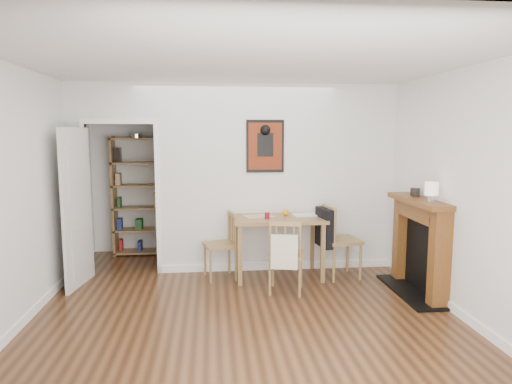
{
  "coord_description": "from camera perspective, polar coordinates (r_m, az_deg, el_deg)",
  "views": [
    {
      "loc": [
        -0.34,
        -4.9,
        1.93
      ],
      "look_at": [
        0.2,
        0.6,
        1.22
      ],
      "focal_mm": 32.0,
      "sensor_mm": 36.0,
      "label": 1
    }
  ],
  "objects": [
    {
      "name": "ground",
      "position": [
        5.28,
        -1.59,
        -14.09
      ],
      "size": [
        5.2,
        5.2,
        0.0
      ],
      "primitive_type": "plane",
      "color": "brown",
      "rests_on": "ground"
    },
    {
      "name": "room_shell",
      "position": [
        6.29,
        -1.59,
        1.61
      ],
      "size": [
        5.2,
        5.2,
        5.2
      ],
      "color": "silver",
      "rests_on": "ground"
    },
    {
      "name": "dining_table",
      "position": [
        6.12,
        2.81,
        -4.03
      ],
      "size": [
        1.2,
        0.77,
        0.82
      ],
      "color": "#926644",
      "rests_on": "ground"
    },
    {
      "name": "chair_left",
      "position": [
        6.12,
        -4.51,
        -6.71
      ],
      "size": [
        0.53,
        0.53,
        0.89
      ],
      "color": "#9A7C47",
      "rests_on": "ground"
    },
    {
      "name": "chair_right",
      "position": [
        6.23,
        10.44,
        -5.93
      ],
      "size": [
        0.62,
        0.57,
        0.98
      ],
      "color": "#9A7C47",
      "rests_on": "ground"
    },
    {
      "name": "chair_front",
      "position": [
        5.58,
        3.76,
        -7.88
      ],
      "size": [
        0.55,
        0.59,
        0.91
      ],
      "color": "#9A7C47",
      "rests_on": "ground"
    },
    {
      "name": "bookshelf",
      "position": [
        7.46,
        -14.5,
        -0.58
      ],
      "size": [
        0.79,
        0.32,
        1.88
      ],
      "color": "#926644",
      "rests_on": "ground"
    },
    {
      "name": "fireplace",
      "position": [
        5.87,
        19.84,
        -6.01
      ],
      "size": [
        0.45,
        1.25,
        1.16
      ],
      "color": "brown",
      "rests_on": "ground"
    },
    {
      "name": "red_glass",
      "position": [
        5.95,
        1.41,
        -2.97
      ],
      "size": [
        0.06,
        0.06,
        0.08
      ],
      "primitive_type": "cylinder",
      "color": "maroon",
      "rests_on": "dining_table"
    },
    {
      "name": "orange_fruit",
      "position": [
        6.17,
        3.72,
        -2.6
      ],
      "size": [
        0.09,
        0.09,
        0.09
      ],
      "primitive_type": "sphere",
      "color": "orange",
      "rests_on": "dining_table"
    },
    {
      "name": "placemat",
      "position": [
        6.13,
        0.34,
        -3.03
      ],
      "size": [
        0.44,
        0.38,
        0.0
      ],
      "primitive_type": "cube",
      "rotation": [
        0.0,
        0.0,
        0.31
      ],
      "color": "beige",
      "rests_on": "dining_table"
    },
    {
      "name": "notebook",
      "position": [
        6.22,
        6.17,
        -2.86
      ],
      "size": [
        0.36,
        0.28,
        0.02
      ],
      "primitive_type": "cube",
      "rotation": [
        0.0,
        0.0,
        0.14
      ],
      "color": "white",
      "rests_on": "dining_table"
    },
    {
      "name": "mantel_lamp",
      "position": [
        5.43,
        21.09,
        0.25
      ],
      "size": [
        0.15,
        0.15,
        0.23
      ],
      "color": "silver",
      "rests_on": "fireplace"
    },
    {
      "name": "ceramic_jar_a",
      "position": [
        5.88,
        19.39,
        -0.05
      ],
      "size": [
        0.09,
        0.09,
        0.11
      ],
      "primitive_type": "cylinder",
      "color": "black",
      "rests_on": "fireplace"
    },
    {
      "name": "ceramic_jar_b",
      "position": [
        5.99,
        19.07,
        0.04
      ],
      "size": [
        0.08,
        0.08,
        0.09
      ],
      "primitive_type": "cylinder",
      "color": "black",
      "rests_on": "fireplace"
    }
  ]
}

